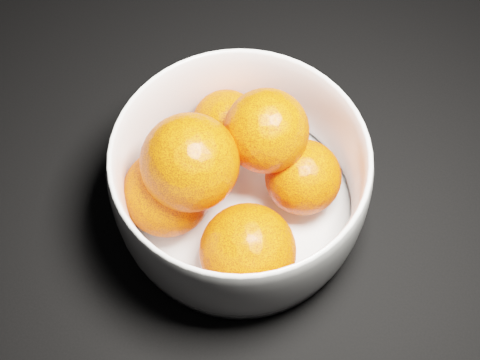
% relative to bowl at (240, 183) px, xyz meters
% --- Properties ---
extents(bowl, '(0.24, 0.24, 0.12)m').
position_rel_bowl_xyz_m(bowl, '(0.00, 0.00, 0.00)').
color(bowl, white).
rests_on(bowl, ground).
extents(orange_pile, '(0.19, 0.20, 0.13)m').
position_rel_bowl_xyz_m(orange_pile, '(-0.01, -0.01, 0.01)').
color(orange_pile, '#FF4607').
rests_on(orange_pile, bowl).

